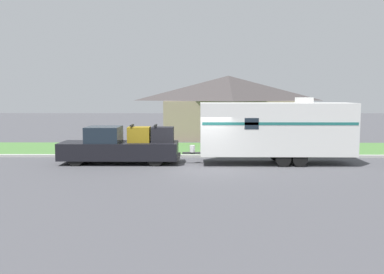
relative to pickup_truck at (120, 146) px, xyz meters
name	(u,v)px	position (x,y,z in m)	size (l,w,h in m)	color
ground_plane	(206,168)	(4.50, -1.51, -0.89)	(120.00, 120.00, 0.00)	#47474C
curb_strip	(205,156)	(4.50, 2.24, -0.82)	(80.00, 0.30, 0.14)	#ADADA8
lawn_strip	(204,149)	(4.50, 5.89, -0.88)	(80.00, 7.00, 0.03)	#477538
house_across_street	(228,106)	(6.63, 13.12, 1.77)	(11.07, 6.69, 5.13)	gray
pickup_truck	(120,146)	(0.00, 0.00, 0.00)	(6.25, 2.00, 2.05)	black
travel_trailer	(276,129)	(8.18, 0.00, 0.94)	(8.83, 2.25, 3.46)	black
mailbox	(313,138)	(11.00, 3.33, 0.14)	(0.48, 0.20, 1.35)	brown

